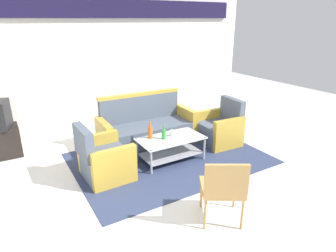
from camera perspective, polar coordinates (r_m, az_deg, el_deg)
ground_plane at (r=4.36m, az=6.11°, el=-11.36°), size 14.00×14.00×0.00m
wall_back at (r=6.46m, az=-10.08°, el=12.85°), size 6.52×0.19×2.80m
rug at (r=5.08m, az=0.33°, el=-6.31°), size 3.18×2.26×0.01m
couch at (r=5.51m, az=-4.21°, el=-0.63°), size 1.82×0.78×0.96m
armchair_left at (r=4.49m, az=-12.47°, el=-6.57°), size 0.72×0.78×0.85m
armchair_right at (r=5.67m, az=10.09°, el=-0.59°), size 0.74×0.79×0.85m
coffee_table at (r=4.90m, az=0.55°, el=-3.89°), size 1.10×0.60×0.40m
bottle_green at (r=4.79m, az=-0.85°, el=-1.58°), size 0.07×0.07×0.23m
bottle_orange at (r=4.82m, az=-3.51°, el=-1.19°), size 0.08×0.08×0.28m
cup at (r=4.92m, az=0.76°, el=-1.41°), size 0.08×0.08×0.10m
wicker_chair at (r=3.42m, az=10.85°, el=-11.55°), size 0.66×0.66×0.84m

